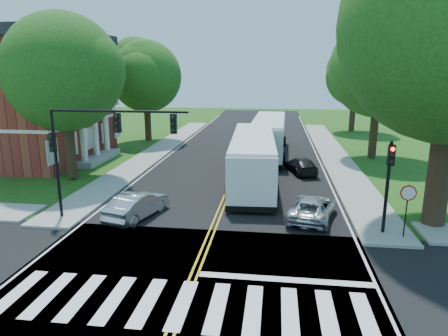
% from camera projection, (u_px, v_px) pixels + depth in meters
% --- Properties ---
extents(ground, '(140.00, 140.00, 0.00)m').
position_uv_depth(ground, '(186.00, 296.00, 13.97)').
color(ground, '#1E4C13').
rests_on(ground, ground).
extents(road, '(14.00, 96.00, 0.01)m').
position_uv_depth(road, '(237.00, 171.00, 31.29)').
color(road, black).
rests_on(road, ground).
extents(cross_road, '(60.00, 12.00, 0.01)m').
position_uv_depth(cross_road, '(186.00, 296.00, 13.96)').
color(cross_road, black).
rests_on(cross_road, ground).
extents(center_line, '(0.36, 70.00, 0.01)m').
position_uv_depth(center_line, '(241.00, 160.00, 35.14)').
color(center_line, gold).
rests_on(center_line, road).
extents(edge_line_w, '(0.12, 70.00, 0.01)m').
position_uv_depth(edge_line_w, '(166.00, 157.00, 36.00)').
color(edge_line_w, silver).
rests_on(edge_line_w, road).
extents(edge_line_e, '(0.12, 70.00, 0.01)m').
position_uv_depth(edge_line_e, '(320.00, 162.00, 34.28)').
color(edge_line_e, silver).
rests_on(edge_line_e, road).
extents(crosswalk, '(12.60, 3.00, 0.01)m').
position_uv_depth(crosswalk, '(182.00, 304.00, 13.48)').
color(crosswalk, silver).
rests_on(crosswalk, road).
extents(stop_bar, '(6.60, 0.40, 0.01)m').
position_uv_depth(stop_bar, '(286.00, 280.00, 15.06)').
color(stop_bar, silver).
rests_on(stop_bar, road).
extents(sidewalk_nw, '(2.60, 40.00, 0.15)m').
position_uv_depth(sidewalk_nw, '(159.00, 150.00, 39.06)').
color(sidewalk_nw, gray).
rests_on(sidewalk_nw, ground).
extents(sidewalk_ne, '(2.60, 40.00, 0.15)m').
position_uv_depth(sidewalk_ne, '(333.00, 154.00, 36.97)').
color(sidewalk_ne, gray).
rests_on(sidewalk_ne, ground).
extents(tree_west_near, '(8.00, 8.00, 11.40)m').
position_uv_depth(tree_west_near, '(63.00, 73.00, 27.08)').
color(tree_west_near, '#2F2012').
rests_on(tree_west_near, ground).
extents(tree_west_far, '(7.60, 7.60, 10.67)m').
position_uv_depth(tree_west_far, '(146.00, 77.00, 42.55)').
color(tree_west_far, '#2F2012').
rests_on(tree_west_far, ground).
extents(tree_east_mid, '(8.40, 8.40, 11.93)m').
position_uv_depth(tree_east_mid, '(379.00, 68.00, 33.73)').
color(tree_east_mid, '#2F2012').
rests_on(tree_east_mid, ground).
extents(tree_east_far, '(7.20, 7.20, 10.34)m').
position_uv_depth(tree_east_far, '(355.00, 77.00, 49.25)').
color(tree_east_far, '#2F2012').
rests_on(tree_east_far, ground).
extents(signal_nw, '(7.15, 0.46, 5.66)m').
position_uv_depth(signal_nw, '(97.00, 139.00, 19.84)').
color(signal_nw, black).
rests_on(signal_nw, ground).
extents(signal_ne, '(0.30, 0.46, 4.40)m').
position_uv_depth(signal_ne, '(389.00, 176.00, 18.42)').
color(signal_ne, black).
rests_on(signal_ne, ground).
extents(stop_sign, '(0.76, 0.08, 2.53)m').
position_uv_depth(stop_sign, '(408.00, 199.00, 18.10)').
color(stop_sign, black).
rests_on(stop_sign, ground).
extents(bus_lead, '(3.63, 13.14, 3.37)m').
position_uv_depth(bus_lead, '(253.00, 158.00, 27.48)').
color(bus_lead, white).
rests_on(bus_lead, road).
extents(bus_follow, '(3.41, 13.08, 3.37)m').
position_uv_depth(bus_follow, '(269.00, 135.00, 36.93)').
color(bus_follow, white).
rests_on(bus_follow, road).
extents(hatchback, '(2.55, 4.45, 1.39)m').
position_uv_depth(hatchback, '(137.00, 205.00, 21.23)').
color(hatchback, '#B0B4B8').
rests_on(hatchback, road).
extents(suv, '(3.11, 4.84, 1.24)m').
position_uv_depth(suv, '(312.00, 208.00, 21.08)').
color(suv, silver).
rests_on(suv, road).
extents(dark_sedan, '(2.72, 4.42, 1.20)m').
position_uv_depth(dark_sedan, '(301.00, 165.00, 30.53)').
color(dark_sedan, black).
rests_on(dark_sedan, road).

